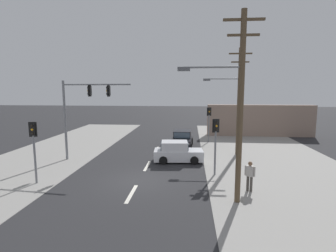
{
  "coord_description": "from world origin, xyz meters",
  "views": [
    {
      "loc": [
        2.99,
        -14.7,
        5.35
      ],
      "look_at": [
        1.38,
        4.0,
        2.72
      ],
      "focal_mm": 28.0,
      "sensor_mm": 36.0,
      "label": 1
    }
  ],
  "objects_px": {
    "pedestal_signal_right_kerb": "(216,137)",
    "pedestal_signal_left_kerb": "(34,142)",
    "utility_pole_foreground_right": "(237,102)",
    "sedan_kerbside_parked": "(182,140)",
    "traffic_signal_mast": "(80,106)",
    "pedestal_signal_far_median": "(209,119)",
    "pedestrian_at_kerb": "(250,175)",
    "hatchback_oncoming_mid": "(177,152)",
    "utility_pole_midground_right": "(237,98)"
  },
  "relations": [
    {
      "from": "pedestal_signal_right_kerb",
      "to": "utility_pole_midground_right",
      "type": "bearing_deg",
      "value": 68.43
    },
    {
      "from": "traffic_signal_mast",
      "to": "pedestal_signal_far_median",
      "type": "distance_m",
      "value": 12.76
    },
    {
      "from": "pedestal_signal_left_kerb",
      "to": "traffic_signal_mast",
      "type": "bearing_deg",
      "value": 82.97
    },
    {
      "from": "utility_pole_foreground_right",
      "to": "sedan_kerbside_parked",
      "type": "height_order",
      "value": "utility_pole_foreground_right"
    },
    {
      "from": "utility_pole_foreground_right",
      "to": "traffic_signal_mast",
      "type": "distance_m",
      "value": 12.23
    },
    {
      "from": "sedan_kerbside_parked",
      "to": "hatchback_oncoming_mid",
      "type": "bearing_deg",
      "value": -92.44
    },
    {
      "from": "pedestal_signal_left_kerb",
      "to": "utility_pole_midground_right",
      "type": "bearing_deg",
      "value": 32.08
    },
    {
      "from": "hatchback_oncoming_mid",
      "to": "pedestal_signal_far_median",
      "type": "bearing_deg",
      "value": 69.39
    },
    {
      "from": "utility_pole_midground_right",
      "to": "pedestal_signal_left_kerb",
      "type": "xyz_separation_m",
      "value": [
        -12.48,
        -7.82,
        -2.23
      ]
    },
    {
      "from": "pedestal_signal_left_kerb",
      "to": "sedan_kerbside_parked",
      "type": "height_order",
      "value": "pedestal_signal_left_kerb"
    },
    {
      "from": "pedestal_signal_left_kerb",
      "to": "pedestrian_at_kerb",
      "type": "xyz_separation_m",
      "value": [
        11.9,
        -0.19,
        -1.49
      ]
    },
    {
      "from": "traffic_signal_mast",
      "to": "hatchback_oncoming_mid",
      "type": "bearing_deg",
      "value": 2.0
    },
    {
      "from": "utility_pole_foreground_right",
      "to": "sedan_kerbside_parked",
      "type": "distance_m",
      "value": 12.94
    },
    {
      "from": "pedestal_signal_right_kerb",
      "to": "pedestal_signal_left_kerb",
      "type": "height_order",
      "value": "same"
    },
    {
      "from": "pedestal_signal_left_kerb",
      "to": "hatchback_oncoming_mid",
      "type": "height_order",
      "value": "pedestal_signal_left_kerb"
    },
    {
      "from": "traffic_signal_mast",
      "to": "pedestal_signal_left_kerb",
      "type": "relative_size",
      "value": 1.69
    },
    {
      "from": "pedestal_signal_left_kerb",
      "to": "sedan_kerbside_parked",
      "type": "bearing_deg",
      "value": 52.22
    },
    {
      "from": "pedestal_signal_right_kerb",
      "to": "pedestal_signal_far_median",
      "type": "bearing_deg",
      "value": 88.31
    },
    {
      "from": "hatchback_oncoming_mid",
      "to": "pedestrian_at_kerb",
      "type": "distance_m",
      "value": 6.84
    },
    {
      "from": "pedestal_signal_far_median",
      "to": "sedan_kerbside_parked",
      "type": "xyz_separation_m",
      "value": [
        -2.59,
        -2.4,
        -1.71
      ]
    },
    {
      "from": "pedestal_signal_right_kerb",
      "to": "sedan_kerbside_parked",
      "type": "bearing_deg",
      "value": 105.96
    },
    {
      "from": "pedestal_signal_far_median",
      "to": "pedestrian_at_kerb",
      "type": "xyz_separation_m",
      "value": [
        1.26,
        -12.96,
        -1.49
      ]
    },
    {
      "from": "utility_pole_foreground_right",
      "to": "traffic_signal_mast",
      "type": "height_order",
      "value": "utility_pole_foreground_right"
    },
    {
      "from": "pedestrian_at_kerb",
      "to": "pedestal_signal_left_kerb",
      "type": "bearing_deg",
      "value": 179.08
    },
    {
      "from": "pedestal_signal_right_kerb",
      "to": "sedan_kerbside_parked",
      "type": "height_order",
      "value": "pedestal_signal_right_kerb"
    },
    {
      "from": "pedestal_signal_far_median",
      "to": "hatchback_oncoming_mid",
      "type": "relative_size",
      "value": 0.95
    },
    {
      "from": "utility_pole_midground_right",
      "to": "pedestal_signal_right_kerb",
      "type": "distance_m",
      "value": 6.27
    },
    {
      "from": "traffic_signal_mast",
      "to": "pedestal_signal_right_kerb",
      "type": "height_order",
      "value": "traffic_signal_mast"
    },
    {
      "from": "utility_pole_foreground_right",
      "to": "utility_pole_midground_right",
      "type": "xyz_separation_m",
      "value": [
        1.6,
        9.4,
        -0.11
      ]
    },
    {
      "from": "pedestrian_at_kerb",
      "to": "traffic_signal_mast",
      "type": "bearing_deg",
      "value": 155.08
    },
    {
      "from": "pedestal_signal_far_median",
      "to": "hatchback_oncoming_mid",
      "type": "height_order",
      "value": "pedestal_signal_far_median"
    },
    {
      "from": "pedestal_signal_left_kerb",
      "to": "hatchback_oncoming_mid",
      "type": "xyz_separation_m",
      "value": [
        7.82,
        5.3,
        -1.71
      ]
    },
    {
      "from": "pedestal_signal_left_kerb",
      "to": "pedestal_signal_far_median",
      "type": "xyz_separation_m",
      "value": [
        10.63,
        12.77,
        0.0
      ]
    },
    {
      "from": "pedestal_signal_right_kerb",
      "to": "pedestal_signal_left_kerb",
      "type": "xyz_separation_m",
      "value": [
        -10.32,
        -2.37,
        0.0
      ]
    },
    {
      "from": "pedestal_signal_far_median",
      "to": "pedestrian_at_kerb",
      "type": "relative_size",
      "value": 2.18
    },
    {
      "from": "pedestal_signal_left_kerb",
      "to": "pedestal_signal_right_kerb",
      "type": "bearing_deg",
      "value": 12.94
    },
    {
      "from": "pedestal_signal_right_kerb",
      "to": "hatchback_oncoming_mid",
      "type": "xyz_separation_m",
      "value": [
        -2.5,
        2.93,
        -1.71
      ]
    },
    {
      "from": "pedestal_signal_left_kerb",
      "to": "pedestrian_at_kerb",
      "type": "distance_m",
      "value": 11.99
    },
    {
      "from": "traffic_signal_mast",
      "to": "pedestal_signal_right_kerb",
      "type": "xyz_separation_m",
      "value": [
        9.7,
        -2.68,
        -1.73
      ]
    },
    {
      "from": "utility_pole_foreground_right",
      "to": "sedan_kerbside_parked",
      "type": "relative_size",
      "value": 2.05
    },
    {
      "from": "utility_pole_midground_right",
      "to": "sedan_kerbside_parked",
      "type": "xyz_separation_m",
      "value": [
        -4.44,
        2.55,
        -3.95
      ]
    },
    {
      "from": "traffic_signal_mast",
      "to": "pedestal_signal_left_kerb",
      "type": "xyz_separation_m",
      "value": [
        -0.62,
        -5.05,
        -1.73
      ]
    },
    {
      "from": "traffic_signal_mast",
      "to": "sedan_kerbside_parked",
      "type": "height_order",
      "value": "traffic_signal_mast"
    },
    {
      "from": "utility_pole_foreground_right",
      "to": "pedestal_signal_right_kerb",
      "type": "relative_size",
      "value": 2.48
    },
    {
      "from": "traffic_signal_mast",
      "to": "pedestal_signal_right_kerb",
      "type": "relative_size",
      "value": 1.69
    },
    {
      "from": "pedestal_signal_far_median",
      "to": "utility_pole_midground_right",
      "type": "bearing_deg",
      "value": -69.53
    },
    {
      "from": "utility_pole_midground_right",
      "to": "hatchback_oncoming_mid",
      "type": "distance_m",
      "value": 6.61
    },
    {
      "from": "pedestal_signal_far_median",
      "to": "hatchback_oncoming_mid",
      "type": "xyz_separation_m",
      "value": [
        -2.81,
        -7.47,
        -1.71
      ]
    },
    {
      "from": "utility_pole_foreground_right",
      "to": "pedestal_signal_far_median",
      "type": "relative_size",
      "value": 2.48
    },
    {
      "from": "pedestal_signal_right_kerb",
      "to": "hatchback_oncoming_mid",
      "type": "distance_m",
      "value": 4.22
    }
  ]
}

